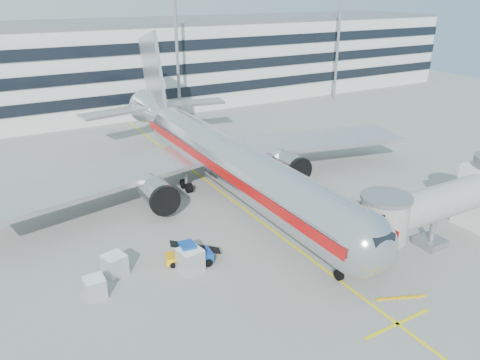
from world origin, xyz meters
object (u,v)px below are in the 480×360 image
main_jet (221,156)px  cargo_container_right (115,265)px  baggage_tug (193,255)px  ramp_worker (181,251)px  belt_loader (189,256)px  cargo_container_left (95,287)px  cargo_container_front (190,259)px

main_jet → cargo_container_right: (-14.87, -10.25, -3.38)m
cargo_container_right → baggage_tug: bearing=-17.4°
ramp_worker → main_jet: bearing=24.1°
ramp_worker → cargo_container_right: bearing=144.0°
belt_loader → cargo_container_left: size_ratio=2.74×
cargo_container_right → cargo_container_front: 5.95m
cargo_container_left → cargo_container_front: bearing=-2.0°
baggage_tug → ramp_worker: (-0.69, 0.86, 0.12)m
baggage_tug → ramp_worker: size_ratio=1.41×
cargo_container_left → cargo_container_right: bearing=45.9°
main_jet → cargo_container_front: bearing=-126.7°
main_jet → cargo_container_front: (-9.44, -12.66, -3.29)m
belt_loader → ramp_worker: bearing=157.4°
belt_loader → cargo_container_left: (-7.94, -0.89, 0.22)m
cargo_container_left → cargo_container_right: 2.99m
cargo_container_right → cargo_container_left: bearing=-134.1°
cargo_container_left → ramp_worker: bearing=9.0°
baggage_tug → cargo_container_right: baggage_tug is taller
baggage_tug → main_jet: bearing=53.5°
main_jet → ramp_worker: 15.16m
main_jet → baggage_tug: (-8.97, -12.10, -3.34)m
belt_loader → cargo_container_right: (-5.86, 1.26, 0.30)m
belt_loader → main_jet: bearing=51.9°
main_jet → belt_loader: (-9.01, -11.51, -3.68)m
ramp_worker → belt_loader: bearing=-47.8°
main_jet → cargo_container_right: bearing=-145.4°
cargo_container_front → cargo_container_left: bearing=178.0°
main_jet → cargo_container_front: main_jet is taller
cargo_container_left → main_jet: bearing=36.2°
cargo_container_left → cargo_container_right: cargo_container_right is taller
belt_loader → baggage_tug: 0.69m
baggage_tug → cargo_container_right: bearing=162.6°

